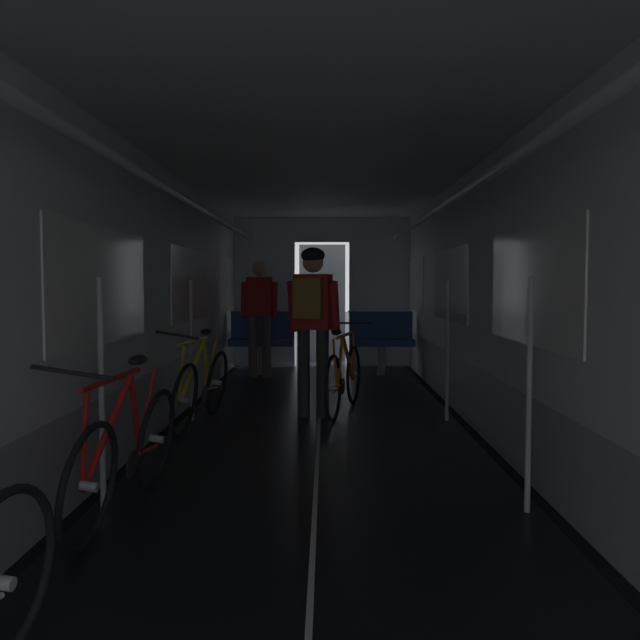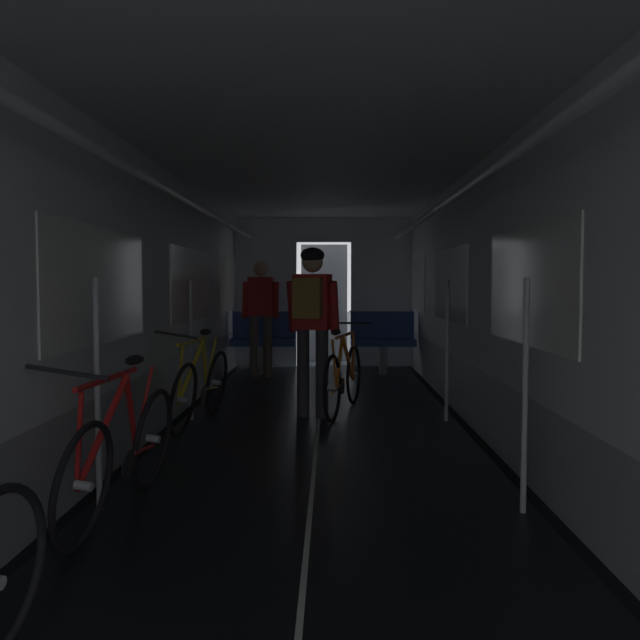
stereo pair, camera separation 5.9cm
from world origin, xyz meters
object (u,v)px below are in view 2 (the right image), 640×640
object	(u,v)px
bicycle_yellow	(201,385)
bicycle_red	(122,450)
person_standing_near_bench	(261,310)
bench_seat_far_left	(263,336)
bicycle_orange_in_aisle	(344,376)
bench_seat_far_right	(382,337)
person_cyclist_aisle	(312,313)

from	to	relation	value
bicycle_yellow	bicycle_red	bearing A→B (deg)	-89.26
bicycle_red	person_standing_near_bench	bearing A→B (deg)	87.92
bench_seat_far_left	bicycle_orange_in_aisle	distance (m)	3.18
bicycle_red	person_standing_near_bench	xyz separation A→B (m)	(0.21, 5.66, 0.59)
bench_seat_far_right	bicycle_yellow	size ratio (longest dim) A/B	0.58
bicycle_orange_in_aisle	bench_seat_far_left	bearing A→B (deg)	111.38
bench_seat_far_left	bicycle_yellow	size ratio (longest dim) A/B	0.58
person_standing_near_bench	bicycle_orange_in_aisle	bearing A→B (deg)	-65.90
bench_seat_far_left	bicycle_yellow	bearing A→B (deg)	-93.77
bench_seat_far_right	bicycle_red	distance (m)	6.37
person_cyclist_aisle	bicycle_red	bearing A→B (deg)	-110.18
bicycle_yellow	person_standing_near_bench	world-z (taller)	person_standing_near_bench
person_standing_near_bench	bicycle_yellow	bearing A→B (deg)	-94.26
person_cyclist_aisle	bicycle_orange_in_aisle	distance (m)	0.81
bicycle_orange_in_aisle	person_standing_near_bench	size ratio (longest dim) A/B	0.98
bicycle_yellow	person_cyclist_aisle	world-z (taller)	person_cyclist_aisle
bench_seat_far_right	person_standing_near_bench	world-z (taller)	person_standing_near_bench
bench_seat_far_right	bicycle_orange_in_aisle	size ratio (longest dim) A/B	0.59
bench_seat_far_left	bicycle_red	world-z (taller)	same
bench_seat_far_right	bicycle_orange_in_aisle	distance (m)	3.04
bench_seat_far_right	bicycle_orange_in_aisle	bearing A→B (deg)	-102.21
bicycle_red	bicycle_yellow	size ratio (longest dim) A/B	1.00
bicycle_yellow	bicycle_orange_in_aisle	size ratio (longest dim) A/B	1.03
bicycle_red	person_cyclist_aisle	distance (m)	3.08
bicycle_yellow	person_cyclist_aisle	xyz separation A→B (m)	(1.07, 0.34, 0.69)
bench_seat_far_right	bicycle_red	bearing A→B (deg)	-108.35
person_cyclist_aisle	bench_seat_far_left	bearing A→B (deg)	104.46
bench_seat_far_left	bench_seat_far_right	size ratio (longest dim) A/B	1.00
bicycle_red	bicycle_orange_in_aisle	xyz separation A→B (m)	(1.36, 3.08, 0.00)
person_cyclist_aisle	person_standing_near_bench	distance (m)	2.97
bicycle_orange_in_aisle	bicycle_red	bearing A→B (deg)	-113.86
bicycle_red	bicycle_orange_in_aisle	size ratio (longest dim) A/B	1.03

